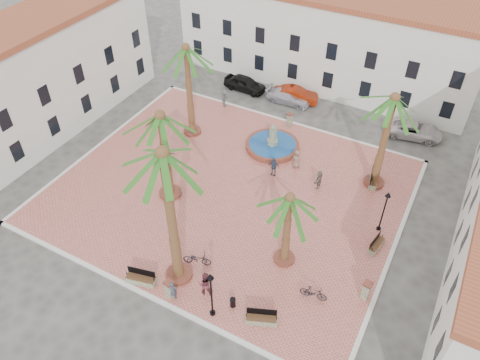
# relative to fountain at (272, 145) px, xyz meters

# --- Properties ---
(ground) EXTENTS (120.00, 120.00, 0.00)m
(ground) POSITION_rel_fountain_xyz_m (-0.68, -6.55, -0.48)
(ground) COLOR #56544F
(ground) RESTS_ON ground
(plaza) EXTENTS (26.00, 22.00, 0.15)m
(plaza) POSITION_rel_fountain_xyz_m (-0.68, -6.55, -0.40)
(plaza) COLOR #D26E60
(plaza) RESTS_ON ground
(kerb_n) EXTENTS (26.30, 0.30, 0.16)m
(kerb_n) POSITION_rel_fountain_xyz_m (-0.68, 4.45, -0.40)
(kerb_n) COLOR silver
(kerb_n) RESTS_ON ground
(kerb_s) EXTENTS (26.30, 0.30, 0.16)m
(kerb_s) POSITION_rel_fountain_xyz_m (-0.68, -17.55, -0.40)
(kerb_s) COLOR silver
(kerb_s) RESTS_ON ground
(kerb_e) EXTENTS (0.30, 22.30, 0.16)m
(kerb_e) POSITION_rel_fountain_xyz_m (12.32, -6.55, -0.40)
(kerb_e) COLOR silver
(kerb_e) RESTS_ON ground
(kerb_w) EXTENTS (0.30, 22.30, 0.16)m
(kerb_w) POSITION_rel_fountain_xyz_m (-13.68, -6.55, -0.40)
(kerb_w) COLOR silver
(kerb_w) RESTS_ON ground
(building_north) EXTENTS (30.40, 7.40, 9.50)m
(building_north) POSITION_rel_fountain_xyz_m (-0.68, 13.44, 4.29)
(building_north) COLOR white
(building_north) RESTS_ON ground
(building_west) EXTENTS (6.40, 24.40, 10.00)m
(building_west) POSITION_rel_fountain_xyz_m (-19.68, -6.55, 4.54)
(building_west) COLOR white
(building_west) RESTS_ON ground
(fountain) EXTENTS (4.66, 4.66, 2.41)m
(fountain) POSITION_rel_fountain_xyz_m (0.00, 0.00, 0.00)
(fountain) COLOR brown
(fountain) RESTS_ON plaza
(palm_nw) EXTENTS (5.07, 5.07, 8.64)m
(palm_nw) POSITION_rel_fountain_xyz_m (-7.41, -1.35, 7.09)
(palm_nw) COLOR brown
(palm_nw) RESTS_ON plaza
(palm_sw) EXTENTS (5.69, 5.69, 7.71)m
(palm_sw) POSITION_rel_fountain_xyz_m (-4.47, -9.14, 6.09)
(palm_sw) COLOR brown
(palm_sw) RESTS_ON plaza
(palm_s) EXTENTS (5.68, 5.68, 10.64)m
(palm_s) POSITION_rel_fountain_xyz_m (0.52, -15.34, 8.89)
(palm_s) COLOR brown
(palm_s) RESTS_ON plaza
(palm_e) EXTENTS (4.77, 4.77, 6.10)m
(palm_e) POSITION_rel_fountain_xyz_m (6.02, -10.83, 4.70)
(palm_e) COLOR brown
(palm_e) RESTS_ON plaza
(palm_ne) EXTENTS (5.33, 5.33, 8.34)m
(palm_ne) POSITION_rel_fountain_xyz_m (9.15, -0.37, 6.75)
(palm_ne) COLOR brown
(palm_ne) RESTS_ON plaza
(bench_s) EXTENTS (2.08, 1.04, 1.05)m
(bench_s) POSITION_rel_fountain_xyz_m (-1.34, -16.93, -0.03)
(bench_s) COLOR gray
(bench_s) RESTS_ON plaza
(bench_se) EXTENTS (2.00, 1.27, 1.02)m
(bench_se) POSITION_rel_fountain_xyz_m (6.77, -15.85, -0.04)
(bench_se) COLOR gray
(bench_se) RESTS_ON plaza
(bench_e) EXTENTS (0.80, 1.74, 0.88)m
(bench_e) POSITION_rel_fountain_xyz_m (11.21, -6.87, -0.08)
(bench_e) COLOR gray
(bench_e) RESTS_ON plaza
(bench_ne) EXTENTS (0.92, 2.04, 1.04)m
(bench_ne) POSITION_rel_fountain_xyz_m (9.08, -0.31, -0.03)
(bench_ne) COLOR gray
(bench_ne) RESTS_ON plaza
(lamppost_s) EXTENTS (0.43, 0.43, 3.93)m
(lamppost_s) POSITION_rel_fountain_xyz_m (3.91, -16.75, 2.33)
(lamppost_s) COLOR black
(lamppost_s) RESTS_ON plaza
(lamppost_e) EXTENTS (0.39, 0.39, 3.63)m
(lamppost_e) POSITION_rel_fountain_xyz_m (10.90, -5.08, 2.13)
(lamppost_e) COLOR black
(lamppost_e) RESTS_ON plaza
(bollard_se) EXTENTS (0.64, 0.64, 1.49)m
(bollard_se) POSITION_rel_fountain_xyz_m (0.96, -16.95, 0.45)
(bollard_se) COLOR gray
(bollard_se) RESTS_ON plaza
(bollard_n) EXTENTS (0.59, 0.59, 1.34)m
(bollard_n) POSITION_rel_fountain_xyz_m (-0.04, 3.76, 0.37)
(bollard_n) COLOR gray
(bollard_n) RESTS_ON plaza
(bollard_e) EXTENTS (0.60, 0.60, 1.49)m
(bollard_e) POSITION_rel_fountain_xyz_m (11.72, -11.25, 0.45)
(bollard_e) COLOR gray
(bollard_e) RESTS_ON plaza
(litter_bin) EXTENTS (0.36, 0.36, 0.70)m
(litter_bin) POSITION_rel_fountain_xyz_m (4.73, -15.67, 0.02)
(litter_bin) COLOR black
(litter_bin) RESTS_ON plaza
(cyclist_a) EXTENTS (0.67, 0.55, 1.58)m
(cyclist_a) POSITION_rel_fountain_xyz_m (1.17, -16.95, 0.46)
(cyclist_a) COLOR #383D50
(cyclist_a) RESTS_ON plaza
(bicycle_a) EXTENTS (2.03, 1.24, 1.01)m
(bicycle_a) POSITION_rel_fountain_xyz_m (1.04, -13.93, 0.18)
(bicycle_a) COLOR black
(bicycle_a) RESTS_ON plaza
(cyclist_b) EXTENTS (1.11, 1.01, 1.84)m
(cyclist_b) POSITION_rel_fountain_xyz_m (2.72, -15.62, 0.59)
(cyclist_b) COLOR brown
(cyclist_b) RESTS_ON plaza
(bicycle_b) EXTENTS (1.82, 0.71, 1.06)m
(bicycle_b) POSITION_rel_fountain_xyz_m (8.88, -12.80, 0.20)
(bicycle_b) COLOR black
(bicycle_b) RESTS_ON plaza
(pedestrian_fountain_a) EXTENTS (0.83, 0.57, 1.64)m
(pedestrian_fountain_a) POSITION_rel_fountain_xyz_m (2.84, -1.42, 0.49)
(pedestrian_fountain_a) COLOR #88695B
(pedestrian_fountain_a) RESTS_ON plaza
(pedestrian_fountain_b) EXTENTS (1.01, 0.48, 1.68)m
(pedestrian_fountain_b) POSITION_rel_fountain_xyz_m (1.60, -3.20, 0.52)
(pedestrian_fountain_b) COLOR #36475E
(pedestrian_fountain_b) RESTS_ON plaza
(pedestrian_north) EXTENTS (0.80, 1.23, 1.80)m
(pedestrian_north) POSITION_rel_fountain_xyz_m (-6.97, 3.85, 0.57)
(pedestrian_north) COLOR #48494D
(pedestrian_north) RESTS_ON plaza
(pedestrian_east) EXTENTS (0.61, 1.53, 1.61)m
(pedestrian_east) POSITION_rel_fountain_xyz_m (5.38, -2.88, 0.48)
(pedestrian_east) COLOR #746759
(pedestrian_east) RESTS_ON plaza
(car_black) EXTENTS (4.54, 2.00, 1.52)m
(car_black) POSITION_rel_fountain_xyz_m (-6.79, 7.74, 0.28)
(car_black) COLOR black
(car_black) RESTS_ON ground
(car_red) EXTENTS (4.70, 2.50, 1.47)m
(car_red) POSITION_rel_fountain_xyz_m (-1.35, 8.20, 0.26)
(car_red) COLOR #952007
(car_red) RESTS_ON ground
(car_silver) EXTENTS (4.52, 1.90, 1.30)m
(car_silver) POSITION_rel_fountain_xyz_m (-1.87, 7.66, 0.17)
(car_silver) COLOR silver
(car_silver) RESTS_ON ground
(car_white) EXTENTS (5.31, 3.16, 1.38)m
(car_white) POSITION_rel_fountain_xyz_m (10.41, 7.74, 0.21)
(car_white) COLOR beige
(car_white) RESTS_ON ground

